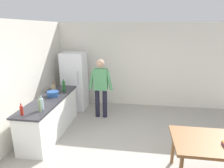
% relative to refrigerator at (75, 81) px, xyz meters
% --- Properties ---
extents(ground_plane, '(14.00, 14.00, 0.00)m').
position_rel_refrigerator_xyz_m(ground_plane, '(1.90, -2.40, -0.90)').
color(ground_plane, '#9E998E').
extents(wall_back, '(6.40, 0.12, 2.70)m').
position_rel_refrigerator_xyz_m(wall_back, '(1.90, 0.60, 0.45)').
color(wall_back, silver).
rests_on(wall_back, ground_plane).
extents(wall_left, '(0.12, 5.60, 2.70)m').
position_rel_refrigerator_xyz_m(wall_left, '(-0.70, -2.20, 0.45)').
color(wall_left, silver).
rests_on(wall_left, ground_plane).
extents(kitchen_counter, '(0.64, 2.20, 0.90)m').
position_rel_refrigerator_xyz_m(kitchen_counter, '(-0.10, -1.60, -0.45)').
color(kitchen_counter, white).
rests_on(kitchen_counter, ground_plane).
extents(refrigerator, '(0.70, 0.67, 1.80)m').
position_rel_refrigerator_xyz_m(refrigerator, '(0.00, 0.00, 0.00)').
color(refrigerator, white).
rests_on(refrigerator, ground_plane).
extents(person, '(0.70, 0.22, 1.70)m').
position_rel_refrigerator_xyz_m(person, '(0.95, -0.55, 0.08)').
color(person, '#1E1E2D').
rests_on(person, ground_plane).
extents(dining_table, '(1.40, 0.90, 0.75)m').
position_rel_refrigerator_xyz_m(dining_table, '(3.30, -2.70, -0.23)').
color(dining_table, brown).
rests_on(dining_table, ground_plane).
extents(cooking_pot, '(0.40, 0.28, 0.12)m').
position_rel_refrigerator_xyz_m(cooking_pot, '(-0.08, -1.41, 0.06)').
color(cooking_pot, '#285193').
rests_on(cooking_pot, kitchen_counter).
extents(utensil_jar, '(0.11, 0.11, 0.32)m').
position_rel_refrigerator_xyz_m(utensil_jar, '(-0.27, -0.95, 0.08)').
color(utensil_jar, tan).
rests_on(utensil_jar, kitchen_counter).
extents(bottle_water_clear, '(0.07, 0.07, 0.30)m').
position_rel_refrigerator_xyz_m(bottle_water_clear, '(0.05, -2.22, 0.13)').
color(bottle_water_clear, silver).
rests_on(bottle_water_clear, kitchen_counter).
extents(bottle_vinegar_tall, '(0.06, 0.06, 0.32)m').
position_rel_refrigerator_xyz_m(bottle_vinegar_tall, '(0.06, -2.32, 0.14)').
color(bottle_vinegar_tall, gray).
rests_on(bottle_vinegar_tall, kitchen_counter).
extents(bottle_wine_green, '(0.08, 0.08, 0.34)m').
position_rel_refrigerator_xyz_m(bottle_wine_green, '(0.06, -1.04, 0.15)').
color(bottle_wine_green, '#1E5123').
rests_on(bottle_wine_green, kitchen_counter).
extents(bottle_sauce_red, '(0.06, 0.06, 0.24)m').
position_rel_refrigerator_xyz_m(bottle_sauce_red, '(-0.21, -2.52, 0.10)').
color(bottle_sauce_red, '#B22319').
rests_on(bottle_sauce_red, kitchen_counter).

